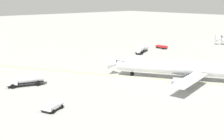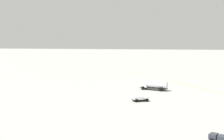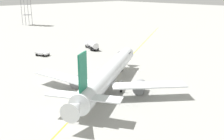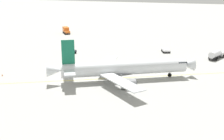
# 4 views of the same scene
# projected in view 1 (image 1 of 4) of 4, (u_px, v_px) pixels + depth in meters

# --- Properties ---
(ground_plane) EXTENTS (600.00, 600.00, 0.00)m
(ground_plane) POSITION_uv_depth(u_px,v_px,m) (165.00, 77.00, 74.67)
(ground_plane) COLOR #9E9E99
(airliner_main) EXTENTS (28.61, 35.07, 11.11)m
(airliner_main) POSITION_uv_depth(u_px,v_px,m) (181.00, 68.00, 72.09)
(airliner_main) COLOR silver
(airliner_main) RESTS_ON ground_plane
(pushback_tug_truck) EXTENTS (4.63, 3.83, 1.30)m
(pushback_tug_truck) POSITION_uv_depth(u_px,v_px,m) (52.00, 106.00, 52.48)
(pushback_tug_truck) COLOR #232326
(pushback_tug_truck) RESTS_ON ground_plane
(ops_pickup_truck) EXTENTS (2.38, 5.17, 1.41)m
(ops_pickup_truck) POSITION_uv_depth(u_px,v_px,m) (162.00, 47.00, 117.65)
(ops_pickup_truck) COLOR #232326
(ops_pickup_truck) RESTS_ON ground_plane
(fuel_tanker_truck) EXTENTS (8.79, 5.21, 2.87)m
(fuel_tanker_truck) POSITION_uv_depth(u_px,v_px,m) (27.00, 79.00, 67.22)
(fuel_tanker_truck) COLOR #232326
(fuel_tanker_truck) RESTS_ON ground_plane
(fuel_tanker_truck_extra) EXTENTS (9.98, 6.42, 2.87)m
(fuel_tanker_truck_extra) POSITION_uv_depth(u_px,v_px,m) (141.00, 49.00, 108.04)
(fuel_tanker_truck_extra) COLOR #232326
(fuel_tanker_truck_extra) RESTS_ON ground_plane
(taxiway_centreline) EXTENTS (97.37, 171.48, 0.01)m
(taxiway_centreline) POSITION_uv_depth(u_px,v_px,m) (190.00, 82.00, 70.64)
(taxiway_centreline) COLOR yellow
(taxiway_centreline) RESTS_ON ground_plane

